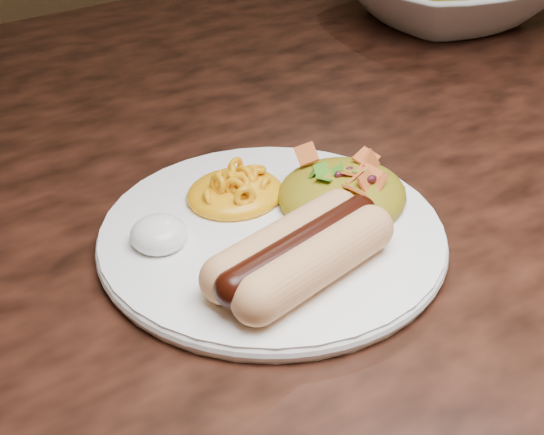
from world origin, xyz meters
TOP-DOWN VIEW (x-y plane):
  - table at (0.00, 0.00)m, footprint 1.60×0.90m
  - plate at (-0.06, -0.16)m, footprint 0.29×0.29m
  - hotdog at (-0.07, -0.21)m, footprint 0.13×0.09m
  - mac_and_cheese at (-0.06, -0.10)m, footprint 0.09×0.09m
  - sour_cream at (-0.13, -0.13)m, footprint 0.05×0.05m
  - taco_salad at (0.01, -0.16)m, footprint 0.10×0.10m
  - fork at (-0.08, -0.14)m, footprint 0.05×0.12m

SIDE VIEW (x-z plane):
  - table at x=0.00m, z-range 0.28..1.03m
  - fork at x=-0.08m, z-range 0.75..0.75m
  - plate at x=-0.06m, z-range 0.75..0.76m
  - sour_cream at x=-0.13m, z-range 0.76..0.79m
  - mac_and_cheese at x=-0.06m, z-range 0.76..0.79m
  - taco_salad at x=0.01m, z-range 0.76..0.80m
  - hotdog at x=-0.07m, z-range 0.76..0.80m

